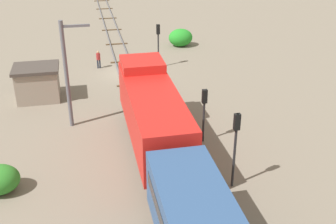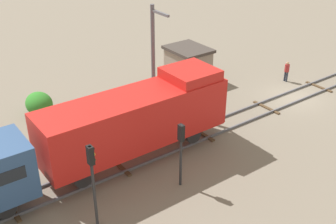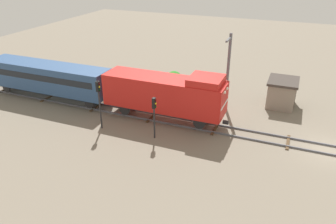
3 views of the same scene
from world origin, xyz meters
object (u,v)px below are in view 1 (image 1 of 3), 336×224
traffic_signal_near (158,38)px  traffic_signal_far (236,137)px  catenary_mast (67,72)px  relay_hut (38,83)px  traffic_signal_mid (204,106)px  worker_near_track (98,58)px  locomotive (152,110)px

traffic_signal_near → traffic_signal_far: bearing=91.2°
catenary_mast → relay_hut: (2.57, -5.14, -2.58)m
traffic_signal_mid → catenary_mast: catenary_mast is taller
worker_near_track → catenary_mast: (2.53, 11.39, 2.97)m
traffic_signal_near → worker_near_track: bearing=-9.3°
worker_near_track → traffic_signal_near: bearing=-74.3°
worker_near_track → traffic_signal_mid: bearing=-134.5°
traffic_signal_mid → catenary_mast: 9.37m
traffic_signal_near → traffic_signal_far: 19.59m
traffic_signal_far → catenary_mast: bearing=-46.9°
traffic_signal_far → traffic_signal_near: bearing=-88.8°
traffic_signal_mid → catenary_mast: bearing=-25.9°
catenary_mast → relay_hut: 6.30m
traffic_signal_near → catenary_mast: catenary_mast is taller
worker_near_track → traffic_signal_far: bearing=-138.7°
traffic_signal_mid → worker_near_track: bearing=-69.4°
traffic_signal_mid → traffic_signal_far: bearing=92.3°
traffic_signal_mid → relay_hut: size_ratio=1.05×
locomotive → worker_near_track: size_ratio=6.82×
catenary_mast → traffic_signal_far: bearing=133.1°
traffic_signal_far → catenary_mast: (8.53, -9.11, 0.91)m
relay_hut → traffic_signal_near: bearing=-153.5°
locomotive → traffic_signal_mid: bearing=-173.5°
locomotive → catenary_mast: (4.93, -4.43, 1.19)m
worker_near_track → relay_hut: (5.10, 6.24, 0.40)m
relay_hut → catenary_mast: bearing=116.5°
traffic_signal_mid → worker_near_track: 16.56m
locomotive → traffic_signal_mid: (-3.40, -0.39, -0.21)m
locomotive → catenary_mast: bearing=-41.9°
traffic_signal_near → worker_near_track: traffic_signal_near is taller
locomotive → traffic_signal_far: locomotive is taller
traffic_signal_far → catenary_mast: size_ratio=0.59×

